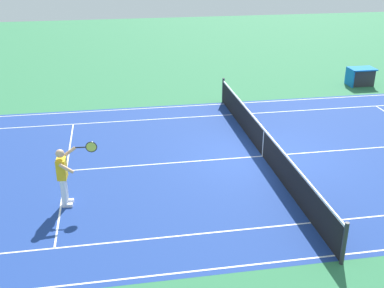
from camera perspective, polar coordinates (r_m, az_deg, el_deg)
ground_plane at (r=16.15m, az=8.42°, el=-1.45°), size 60.00×60.00×0.00m
court_slab at (r=16.15m, az=8.42°, el=-1.44°), size 24.20×11.40×0.00m
court_line_markings at (r=16.15m, az=8.42°, el=-1.43°), size 23.85×11.05×0.01m
tennis_net at (r=15.95m, az=8.52°, el=0.16°), size 0.10×11.70×1.08m
tennis_player_near at (r=13.21m, az=-15.03°, el=-3.48°), size 1.09×0.78×1.70m
equipment_cart_tarped at (r=25.07m, az=19.43°, el=7.60°), size 1.25×0.84×0.85m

